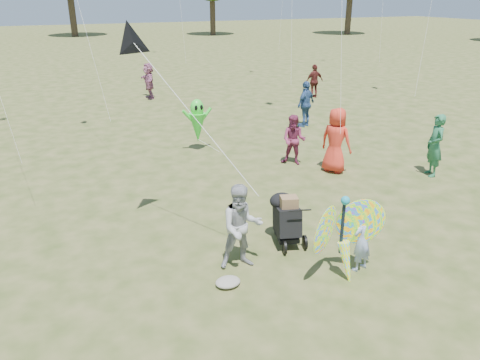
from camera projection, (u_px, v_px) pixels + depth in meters
name	position (u px, v px, depth m)	size (l,w,h in m)	color
ground	(280.00, 254.00, 9.41)	(160.00, 160.00, 0.00)	#51592B
child_girl	(362.00, 241.00, 8.68)	(0.45, 0.29, 1.23)	#93A3D0
adult_man	(242.00, 227.00, 8.71)	(0.81, 0.63, 1.68)	#9B9CA1
grey_bag	(228.00, 282.00, 8.38)	(0.46, 0.38, 0.15)	gray
crowd_a	(336.00, 140.00, 13.47)	(0.93, 0.60, 1.90)	red
crowd_c	(306.00, 104.00, 18.16)	(1.04, 0.43, 1.77)	#2F5083
crowd_e	(294.00, 140.00, 14.12)	(0.75, 0.58, 1.53)	#7B294A
crowd_f	(435.00, 145.00, 13.18)	(0.65, 0.43, 1.79)	#266743
crowd_h	(314.00, 81.00, 23.28)	(0.96, 0.40, 1.64)	#521E1B
crowd_j	(149.00, 81.00, 23.08)	(1.61, 0.51, 1.74)	#A55E81
jogging_stroller	(286.00, 216.00, 9.63)	(0.70, 1.12, 1.09)	black
butterfly_kite	(344.00, 237.00, 8.36)	(1.74, 0.75, 1.82)	red
delta_kite_rig	(134.00, 44.00, 8.87)	(2.14, 2.39, 3.09)	black
alien_kite	(197.00, 122.00, 15.24)	(1.12, 0.69, 1.74)	#33DC34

